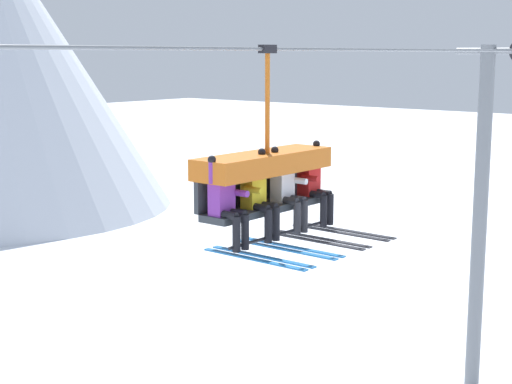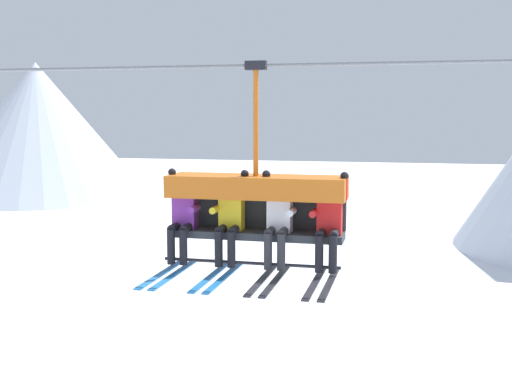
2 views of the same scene
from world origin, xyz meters
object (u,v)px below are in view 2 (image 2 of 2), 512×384
(skier_purple, at_px, (182,216))
(skier_white, at_px, (278,220))
(skier_yellow, at_px, (230,218))
(chairlift_chair, at_px, (257,197))
(skier_red, at_px, (329,222))

(skier_purple, bearing_deg, skier_white, 0.00)
(skier_yellow, bearing_deg, skier_white, 0.00)
(chairlift_chair, height_order, skier_purple, chairlift_chair)
(skier_purple, height_order, skier_white, same)
(chairlift_chair, relative_size, skier_red, 1.58)
(skier_white, relative_size, skier_red, 1.00)
(skier_white, height_order, skier_red, same)
(chairlift_chair, xyz_separation_m, skier_white, (0.33, -0.21, -0.28))
(skier_purple, relative_size, skier_white, 1.00)
(skier_red, bearing_deg, skier_white, 180.00)
(chairlift_chair, xyz_separation_m, skier_red, (1.01, -0.21, -0.28))
(chairlift_chair, distance_m, skier_yellow, 0.48)
(skier_purple, bearing_deg, skier_red, 0.00)
(chairlift_chair, relative_size, skier_purple, 1.58)
(chairlift_chair, distance_m, skier_white, 0.48)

